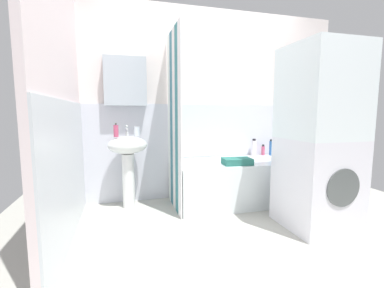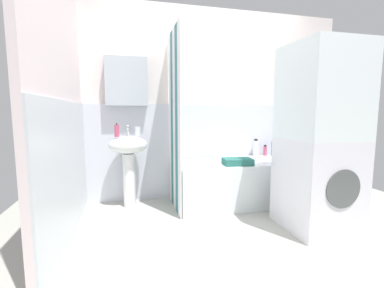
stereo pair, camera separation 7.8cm
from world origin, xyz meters
The scene contains 14 objects.
ground_plane centered at (0.00, 0.00, -0.02)m, with size 4.80×5.60×0.04m, color #B9B9AF.
wall_back_tiled centered at (-0.06, 1.26, 1.14)m, with size 3.60×0.18×2.40m.
wall_left_tiled centered at (-1.57, 0.34, 1.12)m, with size 0.07×1.81×2.40m.
sink centered at (-1.03, 1.03, 0.61)m, with size 0.44×0.34×0.83m.
faucet centered at (-1.03, 1.11, 0.89)m, with size 0.03×0.12×0.12m.
soap_dispenser centered at (-1.15, 1.00, 0.90)m, with size 0.05×0.05×0.16m.
toothbrush_cup centered at (-0.93, 1.07, 0.88)m, with size 0.06×0.06×0.11m, color white.
bathtub centered at (0.23, 0.86, 0.26)m, with size 1.48×0.72×0.51m, color white.
shower_curtain centered at (-0.53, 0.86, 1.00)m, with size 0.01×0.72×2.00m.
shampoo_bottle centered at (0.87, 1.12, 0.62)m, with size 0.04×0.04×0.22m.
conditioner_bottle centered at (0.77, 1.16, 0.58)m, with size 0.05×0.05×0.15m.
body_wash_bottle centered at (0.63, 1.16, 0.62)m, with size 0.06×0.06×0.23m.
towel_folded centered at (0.16, 0.66, 0.55)m, with size 0.32×0.22×0.07m, color #296A5F.
washer_dryer_stack centered at (0.68, 0.02, 0.85)m, with size 0.60×0.64×1.71m.
Camera 2 is at (-1.04, -2.07, 1.10)m, focal length 24.85 mm.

